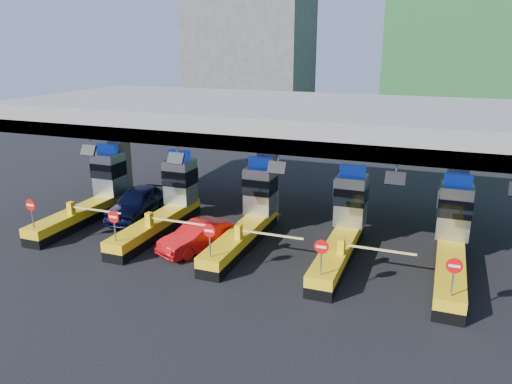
% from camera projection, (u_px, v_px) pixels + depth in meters
% --- Properties ---
extents(ground, '(120.00, 120.00, 0.00)m').
position_uv_depth(ground, '(249.00, 240.00, 26.52)').
color(ground, black).
rests_on(ground, ground).
extents(toll_canopy, '(28.00, 12.09, 7.00)m').
position_uv_depth(toll_canopy, '(267.00, 118.00, 27.31)').
color(toll_canopy, slate).
rests_on(toll_canopy, ground).
extents(toll_lane_far_left, '(4.43, 8.00, 4.16)m').
position_uv_depth(toll_lane_far_left, '(95.00, 194.00, 29.77)').
color(toll_lane_far_left, black).
rests_on(toll_lane_far_left, ground).
extents(toll_lane_left, '(4.43, 8.00, 4.16)m').
position_uv_depth(toll_lane_left, '(168.00, 204.00, 28.07)').
color(toll_lane_left, black).
rests_on(toll_lane_left, ground).
extents(toll_lane_center, '(4.43, 8.00, 4.16)m').
position_uv_depth(toll_lane_center, '(250.00, 214.00, 26.37)').
color(toll_lane_center, black).
rests_on(toll_lane_center, ground).
extents(toll_lane_right, '(4.43, 8.00, 4.16)m').
position_uv_depth(toll_lane_right, '(344.00, 226.00, 24.67)').
color(toll_lane_right, black).
rests_on(toll_lane_right, ground).
extents(toll_lane_far_right, '(4.43, 8.00, 4.16)m').
position_uv_depth(toll_lane_far_right, '(452.00, 240.00, 22.96)').
color(toll_lane_far_right, black).
rests_on(toll_lane_far_right, ground).
extents(bg_building_concrete, '(14.00, 10.00, 18.00)m').
position_uv_depth(bg_building_concrete, '(250.00, 51.00, 60.87)').
color(bg_building_concrete, '#4C4C49').
rests_on(bg_building_concrete, ground).
extents(van, '(2.72, 5.53, 1.82)m').
position_uv_depth(van, '(138.00, 202.00, 29.88)').
color(van, black).
rests_on(van, ground).
extents(red_car, '(3.19, 4.62, 1.44)m').
position_uv_depth(red_car, '(199.00, 236.00, 25.18)').
color(red_car, '#BA0E0F').
rests_on(red_car, ground).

